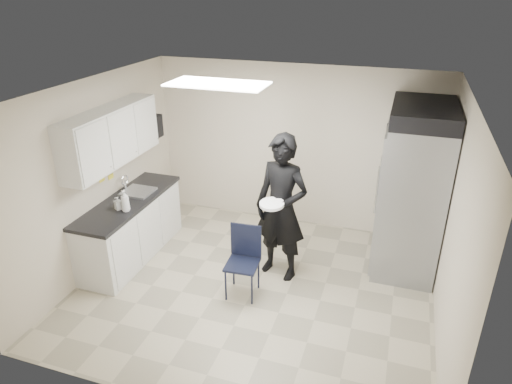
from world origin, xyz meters
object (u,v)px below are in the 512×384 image
(commercial_fridge, at_px, (412,195))
(folding_chair, at_px, (242,265))
(man_tuxedo, at_px, (281,208))
(lower_counter, at_px, (131,229))

(commercial_fridge, xyz_separation_m, folding_chair, (-1.94, -1.45, -0.60))
(folding_chair, distance_m, man_tuxedo, 0.89)
(lower_counter, height_order, folding_chair, folding_chair)
(lower_counter, relative_size, commercial_fridge, 0.90)
(folding_chair, relative_size, man_tuxedo, 0.45)
(commercial_fridge, bearing_deg, folding_chair, -143.18)
(commercial_fridge, relative_size, man_tuxedo, 1.05)
(lower_counter, distance_m, commercial_fridge, 3.98)
(lower_counter, xyz_separation_m, man_tuxedo, (2.17, 0.24, 0.57))
(commercial_fridge, height_order, man_tuxedo, commercial_fridge)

